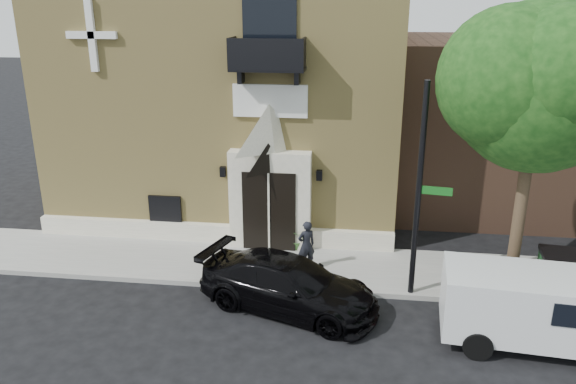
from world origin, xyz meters
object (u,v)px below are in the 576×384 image
at_px(fire_hydrant, 495,281).
at_px(pedestrian_near, 306,245).
at_px(black_sedan, 289,284).
at_px(street_sign, 419,192).
at_px(cargo_van, 550,308).

height_order(fire_hydrant, pedestrian_near, pedestrian_near).
bearing_deg(black_sedan, fire_hydrant, -58.58).
bearing_deg(street_sign, black_sedan, -154.02).
bearing_deg(pedestrian_near, fire_hydrant, 140.36).
bearing_deg(street_sign, fire_hydrant, 13.35).
height_order(cargo_van, pedestrian_near, cargo_van).
height_order(street_sign, pedestrian_near, street_sign).
bearing_deg(fire_hydrant, pedestrian_near, 170.57).
xyz_separation_m(fire_hydrant, pedestrian_near, (-5.31, 0.88, 0.38)).
distance_m(cargo_van, fire_hydrant, 2.36).
bearing_deg(fire_hydrant, street_sign, -175.14).
xyz_separation_m(black_sedan, fire_hydrant, (5.57, 1.23, -0.18)).
height_order(street_sign, fire_hydrant, street_sign).
distance_m(cargo_van, pedestrian_near, 6.74).
bearing_deg(pedestrian_near, cargo_van, 122.60).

